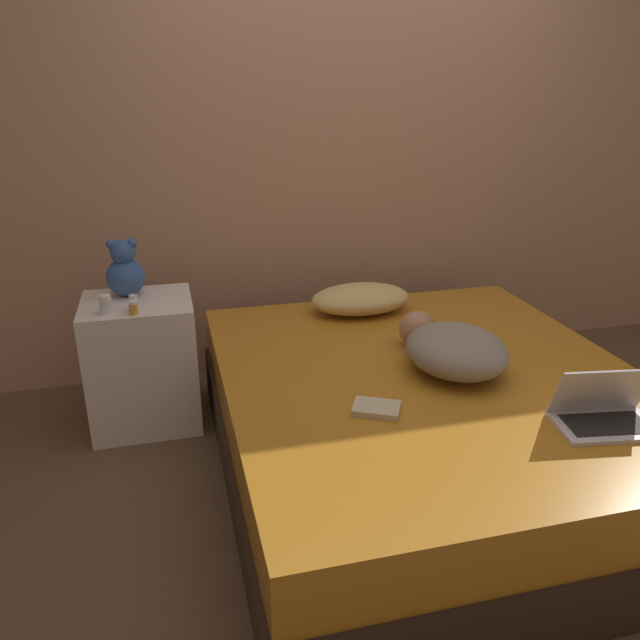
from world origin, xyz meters
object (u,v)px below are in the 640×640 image
(bottle_white, at_px, (134,303))
(bottle_amber, at_px, (133,308))
(pillow, at_px, (361,299))
(laptop, at_px, (604,412))
(teddy_bear, at_px, (125,271))
(book, at_px, (376,408))
(person_lying, at_px, (452,348))
(bottle_clear, at_px, (106,305))

(bottle_white, bearing_deg, bottle_amber, -91.65)
(pillow, relative_size, laptop, 1.38)
(pillow, distance_m, teddy_bear, 1.18)
(pillow, xyz_separation_m, bottle_white, (-1.13, -0.14, 0.13))
(pillow, xyz_separation_m, book, (-0.26, -1.01, -0.06))
(book, bearing_deg, person_lying, 32.11)
(pillow, xyz_separation_m, bottle_amber, (-1.13, -0.19, 0.12))
(teddy_bear, distance_m, bottle_clear, 0.27)
(laptop, height_order, bottle_white, bottle_white)
(laptop, distance_m, teddy_bear, 2.17)
(bottle_clear, bearing_deg, book, -41.10)
(bottle_white, relative_size, bottle_clear, 0.84)
(person_lying, relative_size, teddy_bear, 2.27)
(bottle_clear, height_order, book, bottle_clear)
(bottle_white, bearing_deg, teddy_bear, 99.05)
(teddy_bear, distance_m, book, 1.45)
(laptop, distance_m, bottle_amber, 1.96)
(person_lying, bearing_deg, laptop, -69.55)
(laptop, relative_size, book, 1.82)
(pillow, relative_size, bottle_amber, 8.31)
(book, bearing_deg, laptop, -21.07)
(bottle_white, bearing_deg, pillow, 7.19)
(pillow, xyz_separation_m, laptop, (0.49, -1.30, -0.02))
(laptop, relative_size, teddy_bear, 1.36)
(bottle_amber, bearing_deg, laptop, -34.43)
(person_lying, xyz_separation_m, laptop, (0.32, -0.56, -0.05))
(teddy_bear, xyz_separation_m, bottle_white, (0.04, -0.23, -0.09))
(laptop, bearing_deg, teddy_bear, 148.92)
(teddy_bear, height_order, bottle_white, teddy_bear)
(person_lying, relative_size, bottle_amber, 10.11)
(bottle_white, bearing_deg, bottle_clear, -175.78)
(laptop, distance_m, bottle_clear, 2.08)
(person_lying, distance_m, bottle_clear, 1.53)
(teddy_bear, height_order, bottle_amber, teddy_bear)
(book, bearing_deg, teddy_bear, 129.38)
(pillow, height_order, teddy_bear, teddy_bear)
(laptop, bearing_deg, bottle_clear, 155.46)
(bottle_amber, height_order, book, bottle_amber)
(teddy_bear, relative_size, bottle_amber, 4.45)
(pillow, distance_m, bottle_clear, 1.26)
(person_lying, height_order, bottle_clear, bottle_clear)
(teddy_bear, bearing_deg, laptop, -40.04)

